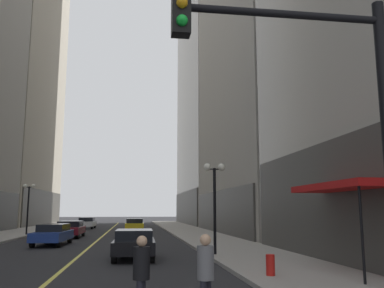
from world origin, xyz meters
TOP-DOWN VIEW (x-y plane):
  - ground_plane at (0.00, 35.00)m, footprint 200.00×200.00m
  - sidewalk_left at (-8.25, 35.00)m, footprint 4.50×78.00m
  - sidewalk_right at (8.25, 35.00)m, footprint 4.50×78.00m
  - lane_centre_stripe at (0.00, 35.00)m, footprint 0.16×70.00m
  - building_right_mid at (17.53, 34.50)m, footprint 14.27×24.00m
  - storefront_awning_right at (9.69, 10.21)m, footprint 1.60×5.08m
  - car_black at (2.62, 15.98)m, footprint 1.90×4.13m
  - car_blue at (-2.45, 24.14)m, footprint 1.98×4.69m
  - car_maroon at (-2.47, 31.48)m, footprint 1.98×4.71m
  - car_yellow at (2.72, 40.79)m, footprint 1.95×4.70m
  - car_white at (-2.95, 47.81)m, footprint 1.95×4.27m
  - pedestrian_in_black_coat at (2.75, 5.37)m, footprint 0.43×0.43m
  - pedestrian_in_grey_suit at (4.00, 5.02)m, footprint 0.48×0.48m
  - traffic_light_near_right at (5.35, 2.46)m, footprint 3.43×0.35m
  - street_lamp_left_far at (-6.40, 33.82)m, footprint 1.06×0.36m
  - street_lamp_right_mid at (6.40, 16.19)m, footprint 1.06×0.36m
  - fire_hydrant_right at (6.90, 9.70)m, footprint 0.28×0.28m

SIDE VIEW (x-z plane):
  - ground_plane at x=0.00m, z-range 0.00..0.00m
  - lane_centre_stripe at x=0.00m, z-range 0.00..0.01m
  - sidewalk_left at x=-8.25m, z-range 0.00..0.15m
  - sidewalk_right at x=8.25m, z-range 0.00..0.15m
  - fire_hydrant_right at x=6.90m, z-range 0.00..0.80m
  - car_black at x=2.62m, z-range 0.06..1.38m
  - car_white at x=-2.95m, z-range 0.06..1.38m
  - car_blue at x=-2.45m, z-range 0.06..1.38m
  - car_yellow at x=2.72m, z-range 0.06..1.38m
  - car_maroon at x=-2.47m, z-range 0.06..1.38m
  - pedestrian_in_black_coat at x=2.75m, z-range 0.14..1.82m
  - pedestrian_in_grey_suit at x=4.00m, z-range 0.14..1.86m
  - storefront_awning_right at x=9.69m, z-range 1.43..4.55m
  - street_lamp_left_far at x=-6.40m, z-range 1.04..5.47m
  - street_lamp_right_mid at x=6.40m, z-range 1.04..5.47m
  - traffic_light_near_right at x=5.35m, z-range 0.92..6.57m
  - building_right_mid at x=17.53m, z-range -0.06..33.04m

